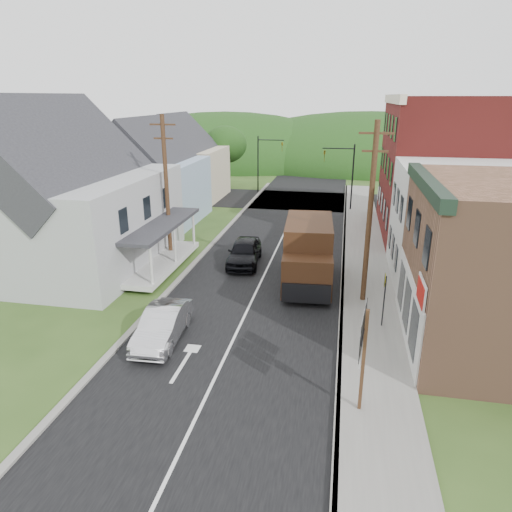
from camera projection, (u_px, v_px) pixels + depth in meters
The scene contains 24 objects.
ground at pixel (241, 323), 21.19m from camera, with size 120.00×120.00×0.00m, color #2D4719.
road at pixel (274, 254), 30.45m from camera, with size 9.00×90.00×0.02m, color black.
cross_road at pixel (300, 200), 46.20m from camera, with size 60.00×9.00×0.02m, color black.
sidewalk_right at pixel (366, 270), 27.51m from camera, with size 2.80×55.00×0.15m, color slate.
curb_right at pixel (343, 268), 27.76m from camera, with size 0.20×55.00×0.15m, color slate.
curb_left at pixel (198, 259), 29.42m from camera, with size 0.30×55.00×0.12m, color slate.
storefront_white at pixel (471, 226), 25.03m from camera, with size 8.00×7.00×6.50m, color silver.
storefront_red at pixel (443, 168), 33.24m from camera, with size 8.00×12.00×10.00m, color maroon.
house_gray at pixel (69, 197), 27.50m from camera, with size 10.20×12.24×8.35m.
house_blue at pixel (156, 177), 37.69m from camera, with size 7.14×8.16×7.28m.
house_cream at pixel (187, 162), 46.11m from camera, with size 7.14×8.16×7.28m.
utility_pole_right at pixel (370, 214), 21.88m from camera, with size 1.60×0.26×9.00m.
utility_pole_left at pixel (167, 187), 28.23m from camera, with size 1.60×0.26×9.00m.
traffic_signal_right at pixel (345, 170), 40.93m from camera, with size 2.87×0.20×6.00m.
traffic_signal_left at pixel (264, 157), 48.97m from camera, with size 2.87×0.20×6.00m.
tree_left_b at pixel (52, 169), 33.74m from camera, with size 4.80×4.80×6.94m.
tree_left_c at pixel (84, 144), 41.16m from camera, with size 5.80×5.80×8.41m.
tree_left_d at pixel (225, 145), 50.83m from camera, with size 4.80×4.80×6.94m.
forested_ridge at pixel (318, 163), 72.13m from camera, with size 90.00×30.00×16.00m, color #1B3810.
silver_sedan at pixel (163, 326), 19.49m from camera, with size 1.52×4.35×1.43m, color silver.
dark_sedan at pixel (244, 252), 28.47m from camera, with size 1.87×4.64×1.58m, color black.
delivery_van at pixel (308, 254), 25.09m from camera, with size 2.97×6.44×3.52m.
route_sign_cluster at pixel (363, 346), 14.45m from camera, with size 0.31×2.07×3.63m.
warning_sign at pixel (384, 292), 20.16m from camera, with size 0.13×0.71×2.56m.
Camera 1 is at (4.29, -18.47, 9.99)m, focal length 32.00 mm.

